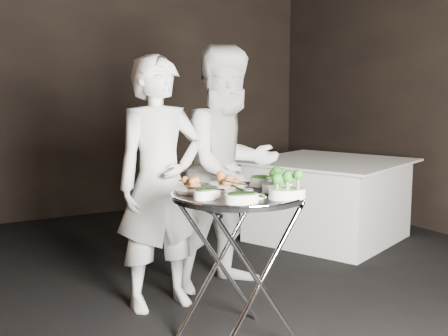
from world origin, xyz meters
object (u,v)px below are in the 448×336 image
waiter_left (160,183)px  dining_table (328,199)px  waiter_right (230,169)px  tray_stand (238,262)px  serving_tray (238,195)px

waiter_left → dining_table: (1.98, 0.74, -0.42)m
waiter_right → dining_table: size_ratio=1.30×
waiter_right → waiter_left: bearing=-176.8°
dining_table → waiter_right: bearing=-155.6°
tray_stand → dining_table: bearing=38.3°
serving_tray → waiter_left: bearing=101.1°
tray_stand → serving_tray: bearing=146.3°
tray_stand → serving_tray: size_ratio=1.15×
tray_stand → waiter_left: 0.80m
serving_tray → waiter_left: (-0.14, 0.71, -0.03)m
serving_tray → tray_stand: bearing=-33.7°
serving_tray → dining_table: size_ratio=0.55×
waiter_left → dining_table: bearing=19.1°
tray_stand → dining_table: (1.84, 1.45, -0.09)m
dining_table → serving_tray: bearing=-141.7°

